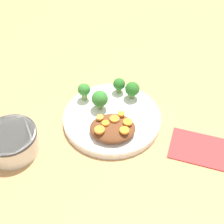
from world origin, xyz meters
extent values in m
plane|color=tan|center=(0.00, 0.00, 0.00)|extent=(4.00, 4.00, 0.00)
cylinder|color=white|center=(0.00, 0.00, 0.01)|extent=(0.26, 0.26, 0.02)
torus|color=white|center=(0.00, 0.00, 0.02)|extent=(0.26, 0.26, 0.01)
cylinder|color=white|center=(-0.25, -0.09, 0.03)|extent=(0.13, 0.13, 0.06)
cylinder|color=#333338|center=(-0.25, -0.09, 0.06)|extent=(0.13, 0.13, 0.01)
cylinder|color=white|center=(-0.25, -0.09, 0.05)|extent=(0.10, 0.10, 0.01)
ellipsoid|color=brown|center=(0.00, -0.06, 0.03)|extent=(0.12, 0.10, 0.03)
cylinder|color=#759E51|center=(-0.03, 0.03, 0.03)|extent=(0.01, 0.01, 0.02)
sphere|color=#337A2D|center=(-0.03, 0.03, 0.05)|extent=(0.04, 0.04, 0.04)
cylinder|color=#759E51|center=(0.02, 0.10, 0.03)|extent=(0.02, 0.02, 0.02)
sphere|color=#286B23|center=(0.02, 0.10, 0.05)|extent=(0.03, 0.03, 0.03)
cylinder|color=#759E51|center=(-0.08, 0.07, 0.03)|extent=(0.02, 0.02, 0.03)
sphere|color=#337A2D|center=(-0.08, 0.07, 0.05)|extent=(0.03, 0.03, 0.03)
cylinder|color=#759E51|center=(0.06, 0.07, 0.03)|extent=(0.01, 0.01, 0.02)
sphere|color=#286B23|center=(0.06, 0.07, 0.05)|extent=(0.04, 0.04, 0.04)
cylinder|color=orange|center=(-0.03, -0.04, 0.05)|extent=(0.02, 0.02, 0.01)
cylinder|color=orange|center=(-0.03, -0.08, 0.05)|extent=(0.03, 0.03, 0.01)
cylinder|color=orange|center=(0.01, -0.04, 0.05)|extent=(0.03, 0.03, 0.01)
cylinder|color=orange|center=(0.03, -0.08, 0.05)|extent=(0.02, 0.02, 0.01)
cylinder|color=orange|center=(-0.02, -0.06, 0.05)|extent=(0.02, 0.02, 0.00)
cylinder|color=orange|center=(0.02, -0.03, 0.05)|extent=(0.02, 0.02, 0.01)
cylinder|color=orange|center=(0.04, -0.05, 0.05)|extent=(0.02, 0.02, 0.00)
cube|color=#B73333|center=(0.22, -0.11, 0.00)|extent=(0.18, 0.15, 0.01)
camera|label=1|loc=(-0.01, -0.58, 0.62)|focal=50.00mm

